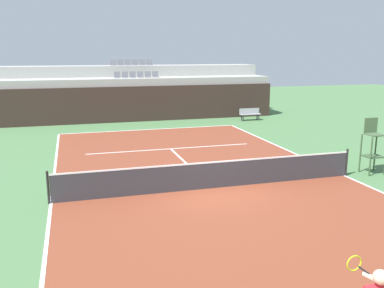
% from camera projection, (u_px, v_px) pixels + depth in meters
% --- Properties ---
extents(ground_plane, '(80.00, 80.00, 0.00)m').
position_uv_depth(ground_plane, '(213.00, 188.00, 14.71)').
color(ground_plane, '#477042').
extents(court_surface, '(11.00, 24.00, 0.01)m').
position_uv_depth(court_surface, '(213.00, 188.00, 14.71)').
color(court_surface, brown).
rests_on(court_surface, ground_plane).
extents(baseline_far, '(11.00, 0.10, 0.00)m').
position_uv_depth(baseline_far, '(150.00, 129.00, 25.91)').
color(baseline_far, white).
rests_on(baseline_far, court_surface).
extents(sideline_left, '(0.10, 24.00, 0.00)m').
position_uv_depth(sideline_left, '(51.00, 203.00, 13.22)').
color(sideline_left, white).
rests_on(sideline_left, court_surface).
extents(sideline_right, '(0.10, 24.00, 0.00)m').
position_uv_depth(sideline_right, '(344.00, 176.00, 16.20)').
color(sideline_right, white).
rests_on(sideline_right, court_surface).
extents(service_line_far, '(8.26, 0.10, 0.00)m').
position_uv_depth(service_line_far, '(171.00, 149.00, 20.71)').
color(service_line_far, white).
rests_on(service_line_far, court_surface).
extents(centre_service_line, '(0.10, 6.40, 0.00)m').
position_uv_depth(centre_service_line, '(188.00, 165.00, 17.71)').
color(centre_service_line, white).
rests_on(centre_service_line, court_surface).
extents(back_wall, '(19.64, 0.30, 2.44)m').
position_uv_depth(back_wall, '(141.00, 104.00, 28.83)').
color(back_wall, '#33231E').
rests_on(back_wall, ground_plane).
extents(stands_tier_lower, '(19.64, 2.40, 2.95)m').
position_uv_depth(stands_tier_lower, '(138.00, 98.00, 30.04)').
color(stands_tier_lower, '#9E9E99').
rests_on(stands_tier_lower, ground_plane).
extents(stands_tier_upper, '(19.64, 2.40, 3.75)m').
position_uv_depth(stands_tier_upper, '(133.00, 90.00, 32.20)').
color(stands_tier_upper, '#9E9E99').
rests_on(stands_tier_upper, ground_plane).
extents(seating_row_lower, '(3.20, 0.44, 0.44)m').
position_uv_depth(seating_row_lower, '(137.00, 76.00, 29.78)').
color(seating_row_lower, slate).
rests_on(seating_row_lower, stands_tier_lower).
extents(seating_row_upper, '(3.20, 0.44, 0.44)m').
position_uv_depth(seating_row_upper, '(132.00, 64.00, 31.86)').
color(seating_row_upper, slate).
rests_on(seating_row_upper, stands_tier_upper).
extents(tennis_net, '(11.08, 0.08, 1.07)m').
position_uv_depth(tennis_net, '(213.00, 175.00, 14.60)').
color(tennis_net, black).
rests_on(tennis_net, court_surface).
extents(umpire_chair, '(0.76, 0.66, 2.20)m').
position_uv_depth(umpire_chair, '(373.00, 144.00, 16.35)').
color(umpire_chair, '#334C2D').
rests_on(umpire_chair, ground_plane).
extents(player_bench, '(1.50, 0.40, 0.85)m').
position_uv_depth(player_bench, '(250.00, 113.00, 29.37)').
color(player_bench, '#99999E').
rests_on(player_bench, ground_plane).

